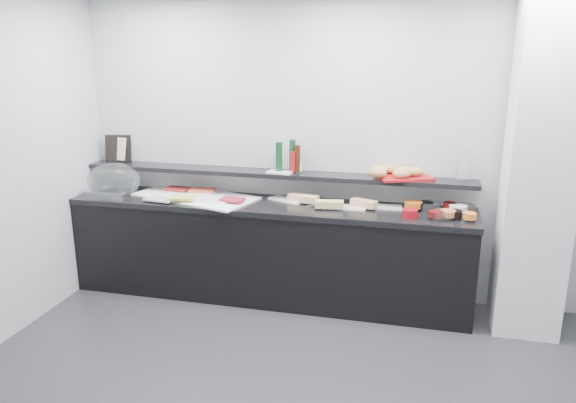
% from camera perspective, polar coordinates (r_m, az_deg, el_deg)
% --- Properties ---
extents(back_wall, '(5.00, 0.02, 2.70)m').
position_cam_1_polar(back_wall, '(5.04, 6.51, 5.15)').
color(back_wall, '#B2B6BA').
rests_on(back_wall, ground).
extents(column, '(0.50, 0.50, 2.70)m').
position_cam_1_polar(column, '(4.74, 24.23, 3.18)').
color(column, white).
rests_on(column, ground).
extents(buffet_cabinet, '(3.60, 0.60, 0.85)m').
position_cam_1_polar(buffet_cabinet, '(5.14, -2.05, -5.26)').
color(buffet_cabinet, black).
rests_on(buffet_cabinet, ground).
extents(counter_top, '(3.62, 0.62, 0.05)m').
position_cam_1_polar(counter_top, '(5.00, -2.10, -0.44)').
color(counter_top, black).
rests_on(counter_top, buffet_cabinet).
extents(wall_shelf, '(3.60, 0.25, 0.04)m').
position_cam_1_polar(wall_shelf, '(5.10, -1.59, 2.85)').
color(wall_shelf, black).
rests_on(wall_shelf, back_wall).
extents(cloche_base, '(0.50, 0.35, 0.04)m').
position_cam_1_polar(cloche_base, '(5.63, -17.94, 1.12)').
color(cloche_base, silver).
rests_on(cloche_base, counter_top).
extents(cloche_dome, '(0.57, 0.46, 0.34)m').
position_cam_1_polar(cloche_dome, '(5.53, -17.28, 2.05)').
color(cloche_dome, silver).
rests_on(cloche_dome, cloche_base).
extents(linen_runner, '(1.23, 0.84, 0.01)m').
position_cam_1_polar(linen_runner, '(5.26, -9.37, 0.53)').
color(linen_runner, white).
rests_on(linen_runner, counter_top).
extents(platter_meat_a, '(0.34, 0.26, 0.01)m').
position_cam_1_polar(platter_meat_a, '(5.41, -11.00, 1.06)').
color(platter_meat_a, white).
rests_on(platter_meat_a, linen_runner).
extents(food_meat_a, '(0.24, 0.17, 0.02)m').
position_cam_1_polar(food_meat_a, '(5.41, -11.16, 1.25)').
color(food_meat_a, maroon).
rests_on(food_meat_a, platter_meat_a).
extents(platter_salmon, '(0.27, 0.18, 0.01)m').
position_cam_1_polar(platter_salmon, '(5.35, -8.85, 0.99)').
color(platter_salmon, silver).
rests_on(platter_salmon, linen_runner).
extents(food_salmon, '(0.25, 0.18, 0.02)m').
position_cam_1_polar(food_salmon, '(5.33, -8.72, 1.15)').
color(food_salmon, '#F05331').
rests_on(food_salmon, platter_salmon).
extents(platter_cheese, '(0.29, 0.21, 0.01)m').
position_cam_1_polar(platter_cheese, '(5.17, -12.81, 0.27)').
color(platter_cheese, silver).
rests_on(platter_cheese, linen_runner).
extents(food_cheese, '(0.26, 0.20, 0.02)m').
position_cam_1_polar(food_cheese, '(5.10, -10.77, 0.37)').
color(food_cheese, '#D7CB53').
rests_on(food_cheese, platter_cheese).
extents(platter_meat_b, '(0.33, 0.23, 0.01)m').
position_cam_1_polar(platter_meat_b, '(5.08, -7.67, 0.26)').
color(platter_meat_b, white).
rests_on(platter_meat_b, linen_runner).
extents(food_meat_b, '(0.22, 0.16, 0.02)m').
position_cam_1_polar(food_meat_b, '(4.98, -5.67, 0.21)').
color(food_meat_b, maroon).
rests_on(food_meat_b, platter_meat_b).
extents(sandwich_plate_left, '(0.36, 0.26, 0.01)m').
position_cam_1_polar(sandwich_plate_left, '(5.06, -0.15, 0.17)').
color(sandwich_plate_left, white).
rests_on(sandwich_plate_left, counter_top).
extents(sandwich_food_left, '(0.29, 0.16, 0.06)m').
position_cam_1_polar(sandwich_food_left, '(4.98, 1.56, 0.34)').
color(sandwich_food_left, '#E8B67A').
rests_on(sandwich_food_left, sandwich_plate_left).
extents(tongs_left, '(0.16, 0.01, 0.01)m').
position_cam_1_polar(tongs_left, '(5.02, 0.28, 0.15)').
color(tongs_left, '#B9BCC1').
rests_on(tongs_left, sandwich_plate_left).
extents(sandwich_plate_mid, '(0.36, 0.16, 0.01)m').
position_cam_1_polar(sandwich_plate_mid, '(4.86, 5.81, -0.60)').
color(sandwich_plate_mid, silver).
rests_on(sandwich_plate_mid, counter_top).
extents(sandwich_food_mid, '(0.25, 0.13, 0.06)m').
position_cam_1_polar(sandwich_food_mid, '(4.80, 4.21, -0.28)').
color(sandwich_food_mid, tan).
rests_on(sandwich_food_mid, sandwich_plate_mid).
extents(tongs_mid, '(0.14, 0.09, 0.01)m').
position_cam_1_polar(tongs_mid, '(4.85, 2.72, -0.43)').
color(tongs_mid, '#B6B7BD').
rests_on(tongs_mid, sandwich_plate_mid).
extents(sandwich_plate_right, '(0.36, 0.17, 0.01)m').
position_cam_1_polar(sandwich_plate_right, '(4.91, 9.46, -0.54)').
color(sandwich_plate_right, silver).
rests_on(sandwich_plate_right, counter_top).
extents(sandwich_food_right, '(0.24, 0.17, 0.06)m').
position_cam_1_polar(sandwich_food_right, '(4.86, 7.70, -0.18)').
color(sandwich_food_right, tan).
rests_on(sandwich_food_right, sandwich_plate_right).
extents(tongs_right, '(0.14, 0.10, 0.01)m').
position_cam_1_polar(tongs_right, '(4.87, 7.44, -0.47)').
color(tongs_right, silver).
rests_on(tongs_right, sandwich_plate_right).
extents(bowl_glass_fruit, '(0.24, 0.24, 0.07)m').
position_cam_1_polar(bowl_glass_fruit, '(4.92, 14.17, -0.47)').
color(bowl_glass_fruit, white).
rests_on(bowl_glass_fruit, counter_top).
extents(fill_glass_fruit, '(0.20, 0.20, 0.05)m').
position_cam_1_polar(fill_glass_fruit, '(4.90, 12.63, -0.29)').
color(fill_glass_fruit, '#D1601C').
rests_on(fill_glass_fruit, bowl_glass_fruit).
extents(bowl_black_jam, '(0.17, 0.17, 0.07)m').
position_cam_1_polar(bowl_black_jam, '(4.91, 13.81, -0.47)').
color(bowl_black_jam, black).
rests_on(bowl_black_jam, counter_top).
extents(fill_black_jam, '(0.14, 0.14, 0.05)m').
position_cam_1_polar(fill_black_jam, '(4.95, 16.10, -0.37)').
color(fill_black_jam, '#5A0C0E').
rests_on(fill_black_jam, bowl_black_jam).
extents(bowl_glass_cream, '(0.19, 0.19, 0.07)m').
position_cam_1_polar(bowl_glass_cream, '(4.92, 17.41, -0.72)').
color(bowl_glass_cream, silver).
rests_on(bowl_glass_cream, counter_top).
extents(fill_glass_cream, '(0.18, 0.18, 0.05)m').
position_cam_1_polar(fill_glass_cream, '(4.88, 16.89, -0.64)').
color(fill_glass_cream, white).
rests_on(fill_glass_cream, bowl_glass_cream).
extents(bowl_red_jam, '(0.15, 0.15, 0.07)m').
position_cam_1_polar(bowl_red_jam, '(4.68, 12.29, -1.18)').
color(bowl_red_jam, maroon).
rests_on(bowl_red_jam, counter_top).
extents(fill_red_jam, '(0.13, 0.13, 0.05)m').
position_cam_1_polar(fill_red_jam, '(4.66, 14.78, -1.24)').
color(fill_red_jam, '#540C0C').
rests_on(fill_red_jam, bowl_red_jam).
extents(bowl_glass_salmon, '(0.22, 0.22, 0.07)m').
position_cam_1_polar(bowl_glass_salmon, '(4.68, 15.32, -1.38)').
color(bowl_glass_salmon, white).
rests_on(bowl_glass_salmon, counter_top).
extents(fill_glass_salmon, '(0.16, 0.16, 0.05)m').
position_cam_1_polar(fill_glass_salmon, '(4.71, 15.92, -1.15)').
color(fill_glass_salmon, '#DF6236').
rests_on(fill_glass_salmon, bowl_glass_salmon).
extents(bowl_black_fruit, '(0.13, 0.13, 0.07)m').
position_cam_1_polar(bowl_black_fruit, '(4.73, 16.58, -1.28)').
color(bowl_black_fruit, black).
rests_on(bowl_black_fruit, counter_top).
extents(fill_black_fruit, '(0.12, 0.12, 0.05)m').
position_cam_1_polar(fill_black_fruit, '(4.69, 17.98, -1.39)').
color(fill_black_fruit, orange).
rests_on(fill_black_fruit, bowl_black_fruit).
extents(framed_print, '(0.26, 0.13, 0.26)m').
position_cam_1_polar(framed_print, '(5.76, -16.87, 5.19)').
color(framed_print, black).
rests_on(framed_print, wall_shelf).
extents(print_art, '(0.17, 0.09, 0.22)m').
position_cam_1_polar(print_art, '(5.73, -16.75, 5.16)').
color(print_art, beige).
rests_on(print_art, framed_print).
extents(condiment_tray, '(0.25, 0.18, 0.01)m').
position_cam_1_polar(condiment_tray, '(5.04, -0.82, 2.99)').
color(condiment_tray, white).
rests_on(condiment_tray, wall_shelf).
extents(bottle_green_a, '(0.07, 0.07, 0.26)m').
position_cam_1_polar(bottle_green_a, '(5.05, -0.92, 4.60)').
color(bottle_green_a, '#0F381B').
rests_on(bottle_green_a, condiment_tray).
extents(bottle_brown, '(0.05, 0.05, 0.24)m').
position_cam_1_polar(bottle_brown, '(5.01, 0.96, 4.40)').
color(bottle_brown, '#331709').
rests_on(bottle_brown, condiment_tray).
extents(bottle_green_b, '(0.06, 0.06, 0.28)m').
position_cam_1_polar(bottle_green_b, '(5.06, 0.45, 4.75)').
color(bottle_green_b, '#103C1B').
rests_on(bottle_green_b, condiment_tray).
extents(bottle_hot, '(0.06, 0.06, 0.18)m').
position_cam_1_polar(bottle_hot, '(5.02, 0.51, 4.06)').
color(bottle_hot, '#B60D15').
rests_on(bottle_hot, condiment_tray).
extents(shaker_salt, '(0.04, 0.04, 0.07)m').
position_cam_1_polar(shaker_salt, '(5.06, 0.53, 3.52)').
color(shaker_salt, silver).
rests_on(shaker_salt, condiment_tray).
extents(shaker_pepper, '(0.04, 0.04, 0.07)m').
position_cam_1_polar(shaker_pepper, '(5.03, 1.26, 3.46)').
color(shaker_pepper, silver).
rests_on(shaker_pepper, condiment_tray).
extents(bread_tray, '(0.53, 0.46, 0.02)m').
position_cam_1_polar(bread_tray, '(4.94, 11.72, 2.47)').
color(bread_tray, '#A81217').
rests_on(bread_tray, wall_shelf).
extents(bread_roll_nw, '(0.18, 0.15, 0.08)m').
position_cam_1_polar(bread_roll_nw, '(4.96, 9.27, 3.23)').
color(bread_roll_nw, gold).
rests_on(bread_roll_nw, bread_tray).
extents(bread_roll_n, '(0.17, 0.14, 0.08)m').
position_cam_1_polar(bread_roll_n, '(5.00, 10.23, 3.29)').
color(bread_roll_n, '#B07A43').
rests_on(bread_roll_n, bread_tray).
extents(bread_roll_ne, '(0.18, 0.14, 0.08)m').
position_cam_1_polar(bread_roll_ne, '(4.94, 12.82, 3.00)').
color(bread_roll_ne, '#B49444').
rests_on(bread_roll_ne, bread_tray).
extents(bread_roll_sw, '(0.18, 0.13, 0.08)m').
position_cam_1_polar(bread_roll_sw, '(4.83, 9.10, 2.91)').
color(bread_roll_sw, '#B98246').
rests_on(bread_roll_sw, bread_tray).
extents(bread_roll_s, '(0.15, 0.12, 0.08)m').
position_cam_1_polar(bread_roll_s, '(4.85, 11.67, 2.84)').
color(bread_roll_s, '#BB8847').
rests_on(bread_roll_s, bread_tray).
extents(bread_roll_se, '(0.13, 0.09, 0.08)m').
position_cam_1_polar(bread_roll_se, '(4.83, 11.30, 2.81)').
color(bread_roll_se, '#D1834F').
rests_on(bread_roll_se, bread_tray).
extents(bread_roll_mide, '(0.18, 0.14, 0.08)m').
position_cam_1_polar(bread_roll_mide, '(4.92, 11.56, 3.02)').
color(bread_roll_mide, '#B89846').
rests_on(bread_roll_mide, bread_tray).
extents(carafe, '(0.13, 0.13, 0.30)m').
position_cam_1_polar(carafe, '(4.91, 17.33, 3.66)').
color(carafe, silver).
rests_on(carafe, wall_shelf).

